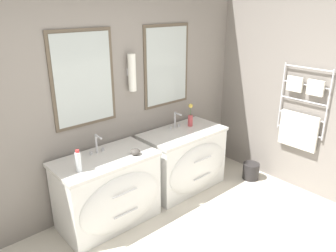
% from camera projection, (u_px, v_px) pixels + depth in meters
% --- Properties ---
extents(wall_back, '(6.00, 0.17, 2.60)m').
position_uv_depth(wall_back, '(90.00, 100.00, 3.48)').
color(wall_back, gray).
rests_on(wall_back, ground_plane).
extents(wall_right, '(0.13, 3.78, 2.60)m').
position_uv_depth(wall_right, '(289.00, 86.00, 4.11)').
color(wall_right, gray).
rests_on(wall_right, ground_plane).
extents(vanity_left, '(1.06, 0.65, 0.78)m').
position_uv_depth(vanity_left, '(109.00, 191.00, 3.49)').
color(vanity_left, white).
rests_on(vanity_left, ground_plane).
extents(vanity_right, '(1.06, 0.65, 0.78)m').
position_uv_depth(vanity_right, '(185.00, 160.00, 4.19)').
color(vanity_right, white).
rests_on(vanity_right, ground_plane).
extents(faucet_left, '(0.17, 0.13, 0.21)m').
position_uv_depth(faucet_left, '(97.00, 144.00, 3.44)').
color(faucet_left, silver).
rests_on(faucet_left, vanity_left).
extents(faucet_right, '(0.17, 0.13, 0.21)m').
position_uv_depth(faucet_right, '(176.00, 120.00, 4.14)').
color(faucet_right, silver).
rests_on(faucet_right, vanity_right).
extents(toiletry_bottle, '(0.06, 0.06, 0.22)m').
position_uv_depth(toiletry_bottle, '(78.00, 161.00, 3.07)').
color(toiletry_bottle, silver).
rests_on(toiletry_bottle, vanity_left).
extents(amenity_bowl, '(0.11, 0.11, 0.06)m').
position_uv_depth(amenity_bowl, '(135.00, 152.00, 3.44)').
color(amenity_bowl, '#4C4742').
rests_on(amenity_bowl, vanity_left).
extents(flower_vase, '(0.06, 0.06, 0.30)m').
position_uv_depth(flower_vase, '(190.00, 117.00, 4.21)').
color(flower_vase, '#CC4C51').
rests_on(flower_vase, vanity_right).
extents(waste_bin, '(0.22, 0.22, 0.23)m').
position_uv_depth(waste_bin, '(251.00, 171.00, 4.50)').
color(waste_bin, '#282626').
rests_on(waste_bin, ground_plane).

